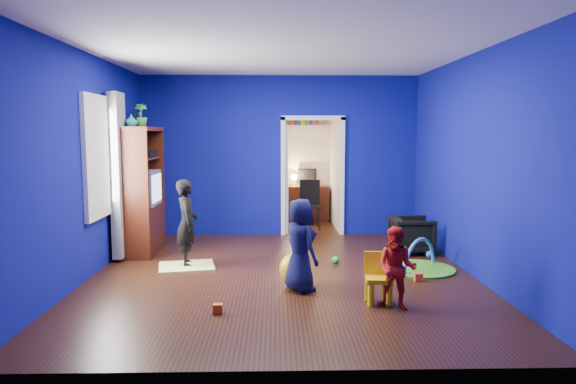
{
  "coord_description": "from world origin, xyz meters",
  "views": [
    {
      "loc": [
        -0.08,
        -6.61,
        1.87
      ],
      "look_at": [
        0.09,
        0.4,
        1.06
      ],
      "focal_mm": 32.0,
      "sensor_mm": 36.0,
      "label": 1
    }
  ],
  "objects_px": {
    "play_mat": "(419,269)",
    "folding_chair": "(310,206)",
    "tv_armoire": "(139,190)",
    "hopper_ball": "(295,269)",
    "child_black": "(187,223)",
    "toddler_red": "(397,268)",
    "crt_tv": "(142,188)",
    "armchair": "(412,235)",
    "child_navy": "(300,245)",
    "kid_chair": "(378,281)",
    "vase": "(131,121)",
    "study_desk": "(307,203)"
  },
  "relations": [
    {
      "from": "child_black",
      "to": "hopper_ball",
      "type": "bearing_deg",
      "value": -134.0
    },
    {
      "from": "vase",
      "to": "tv_armoire",
      "type": "height_order",
      "value": "vase"
    },
    {
      "from": "tv_armoire",
      "to": "hopper_ball",
      "type": "bearing_deg",
      "value": -36.99
    },
    {
      "from": "tv_armoire",
      "to": "play_mat",
      "type": "relative_size",
      "value": 2.04
    },
    {
      "from": "hopper_ball",
      "to": "study_desk",
      "type": "relative_size",
      "value": 0.45
    },
    {
      "from": "crt_tv",
      "to": "folding_chair",
      "type": "height_order",
      "value": "crt_tv"
    },
    {
      "from": "hopper_ball",
      "to": "play_mat",
      "type": "height_order",
      "value": "hopper_ball"
    },
    {
      "from": "armchair",
      "to": "study_desk",
      "type": "height_order",
      "value": "study_desk"
    },
    {
      "from": "hopper_ball",
      "to": "folding_chair",
      "type": "height_order",
      "value": "folding_chair"
    },
    {
      "from": "armchair",
      "to": "child_black",
      "type": "xyz_separation_m",
      "value": [
        -3.38,
        -0.71,
        0.33
      ]
    },
    {
      "from": "crt_tv",
      "to": "armchair",
      "type": "bearing_deg",
      "value": -1.83
    },
    {
      "from": "vase",
      "to": "kid_chair",
      "type": "distance_m",
      "value": 4.32
    },
    {
      "from": "tv_armoire",
      "to": "play_mat",
      "type": "xyz_separation_m",
      "value": [
        4.1,
        -1.14,
        -0.97
      ]
    },
    {
      "from": "crt_tv",
      "to": "folding_chair",
      "type": "bearing_deg",
      "value": 35.01
    },
    {
      "from": "child_black",
      "to": "play_mat",
      "type": "relative_size",
      "value": 1.27
    },
    {
      "from": "tv_armoire",
      "to": "crt_tv",
      "type": "height_order",
      "value": "tv_armoire"
    },
    {
      "from": "toddler_red",
      "to": "tv_armoire",
      "type": "height_order",
      "value": "tv_armoire"
    },
    {
      "from": "play_mat",
      "to": "folding_chair",
      "type": "xyz_separation_m",
      "value": [
        -1.29,
        3.07,
        0.45
      ]
    },
    {
      "from": "child_navy",
      "to": "kid_chair",
      "type": "relative_size",
      "value": 2.2
    },
    {
      "from": "toddler_red",
      "to": "folding_chair",
      "type": "distance_m",
      "value": 4.68
    },
    {
      "from": "tv_armoire",
      "to": "hopper_ball",
      "type": "relative_size",
      "value": 4.99
    },
    {
      "from": "armchair",
      "to": "toddler_red",
      "type": "distance_m",
      "value": 2.71
    },
    {
      "from": "tv_armoire",
      "to": "study_desk",
      "type": "relative_size",
      "value": 2.23
    },
    {
      "from": "hopper_ball",
      "to": "study_desk",
      "type": "bearing_deg",
      "value": 84.64
    },
    {
      "from": "toddler_red",
      "to": "vase",
      "type": "height_order",
      "value": "vase"
    },
    {
      "from": "armchair",
      "to": "play_mat",
      "type": "distance_m",
      "value": 1.05
    },
    {
      "from": "tv_armoire",
      "to": "crt_tv",
      "type": "relative_size",
      "value": 2.8
    },
    {
      "from": "play_mat",
      "to": "crt_tv",
      "type": "bearing_deg",
      "value": 164.33
    },
    {
      "from": "tv_armoire",
      "to": "crt_tv",
      "type": "xyz_separation_m",
      "value": [
        0.04,
        0.0,
        0.04
      ]
    },
    {
      "from": "vase",
      "to": "tv_armoire",
      "type": "bearing_deg",
      "value": 90.0
    },
    {
      "from": "hopper_ball",
      "to": "vase",
      "type": "bearing_deg",
      "value": 147.94
    },
    {
      "from": "tv_armoire",
      "to": "toddler_red",
      "type": "bearing_deg",
      "value": -38.51
    },
    {
      "from": "child_black",
      "to": "kid_chair",
      "type": "distance_m",
      "value": 2.92
    },
    {
      "from": "armchair",
      "to": "play_mat",
      "type": "xyz_separation_m",
      "value": [
        -0.16,
        -1.0,
        -0.27
      ]
    },
    {
      "from": "toddler_red",
      "to": "tv_armoire",
      "type": "bearing_deg",
      "value": 166.53
    },
    {
      "from": "toddler_red",
      "to": "study_desk",
      "type": "height_order",
      "value": "toddler_red"
    },
    {
      "from": "kid_chair",
      "to": "armchair",
      "type": "bearing_deg",
      "value": 71.11
    },
    {
      "from": "toddler_red",
      "to": "vase",
      "type": "xyz_separation_m",
      "value": [
        -3.4,
        2.41,
        1.61
      ]
    },
    {
      "from": "child_black",
      "to": "toddler_red",
      "type": "bearing_deg",
      "value": -138.24
    },
    {
      "from": "toddler_red",
      "to": "kid_chair",
      "type": "height_order",
      "value": "toddler_red"
    },
    {
      "from": "play_mat",
      "to": "child_black",
      "type": "bearing_deg",
      "value": 174.8
    },
    {
      "from": "hopper_ball",
      "to": "kid_chair",
      "type": "height_order",
      "value": "kid_chair"
    },
    {
      "from": "child_black",
      "to": "vase",
      "type": "bearing_deg",
      "value": 46.26
    },
    {
      "from": "kid_chair",
      "to": "folding_chair",
      "type": "xyz_separation_m",
      "value": [
        -0.45,
        4.44,
        0.21
      ]
    },
    {
      "from": "child_black",
      "to": "play_mat",
      "type": "xyz_separation_m",
      "value": [
        3.22,
        -0.29,
        -0.6
      ]
    },
    {
      "from": "child_navy",
      "to": "hopper_ball",
      "type": "height_order",
      "value": "child_navy"
    },
    {
      "from": "child_black",
      "to": "toddler_red",
      "type": "relative_size",
      "value": 1.38
    },
    {
      "from": "play_mat",
      "to": "study_desk",
      "type": "distance_m",
      "value": 4.25
    },
    {
      "from": "armchair",
      "to": "child_black",
      "type": "bearing_deg",
      "value": 101.76
    },
    {
      "from": "armchair",
      "to": "study_desk",
      "type": "xyz_separation_m",
      "value": [
        -1.45,
        3.03,
        0.09
      ]
    }
  ]
}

